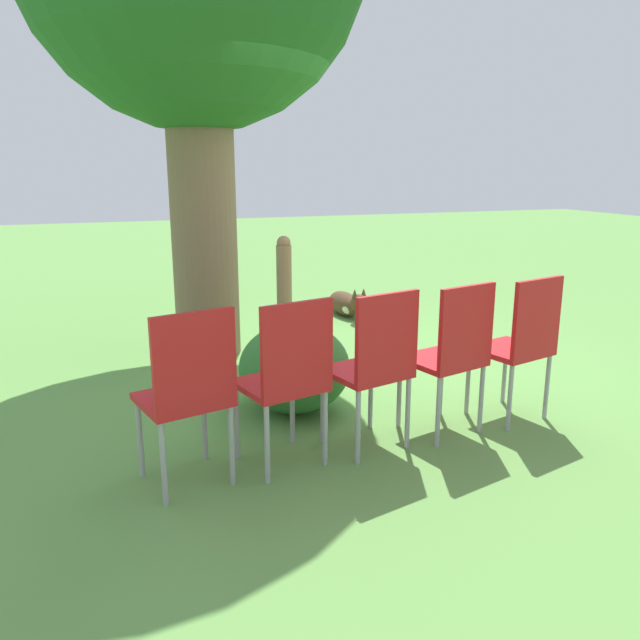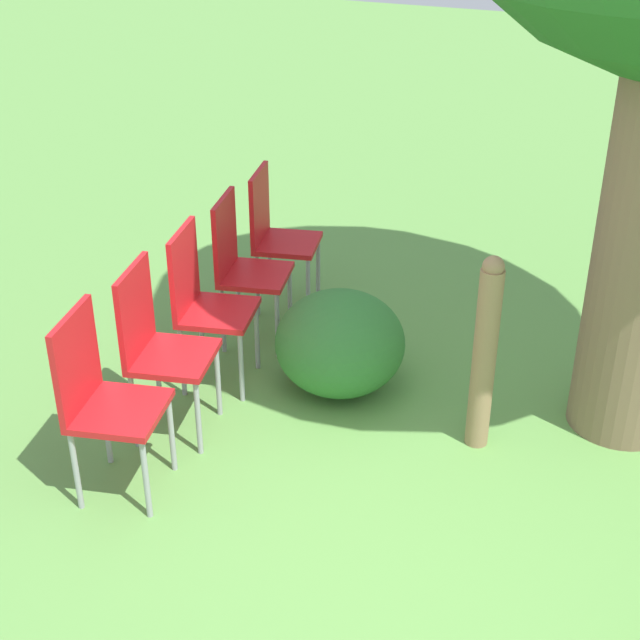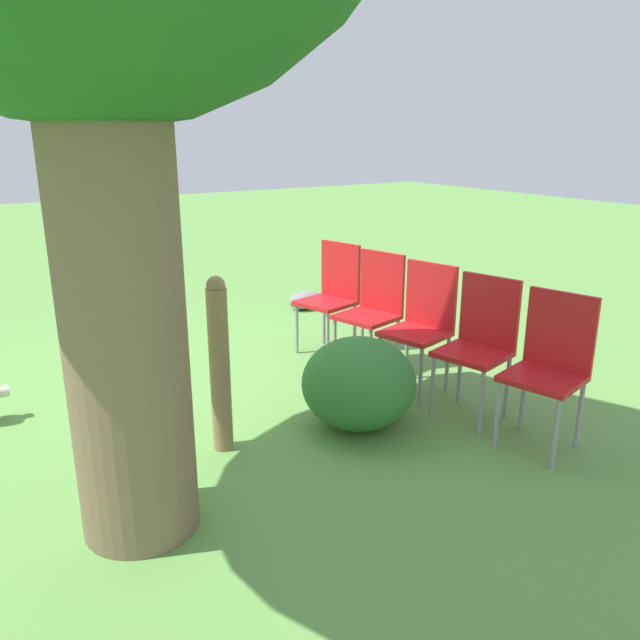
% 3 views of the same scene
% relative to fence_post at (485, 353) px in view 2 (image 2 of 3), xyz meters
% --- Properties ---
extents(ground_plane, '(30.00, 30.00, 0.00)m').
position_rel_fence_post_xyz_m(ground_plane, '(0.02, -0.79, -0.57)').
color(ground_plane, '#609947').
extents(fence_post, '(0.13, 0.13, 1.13)m').
position_rel_fence_post_xyz_m(fence_post, '(0.00, 0.00, 0.00)').
color(fence_post, '#937551').
rests_on(fence_post, ground_plane).
extents(red_chair_0, '(0.52, 0.53, 0.99)m').
position_rel_fence_post_xyz_m(red_chair_0, '(-1.60, -1.16, 0.00)').
color(red_chair_0, red).
rests_on(red_chair_0, ground_plane).
extents(red_chair_1, '(0.52, 0.53, 0.99)m').
position_rel_fence_post_xyz_m(red_chair_1, '(-1.65, -0.61, 0.00)').
color(red_chair_1, red).
rests_on(red_chair_1, ground_plane).
extents(red_chair_2, '(0.52, 0.53, 0.99)m').
position_rel_fence_post_xyz_m(red_chair_2, '(-1.69, -0.05, 0.00)').
color(red_chair_2, red).
rests_on(red_chair_2, ground_plane).
extents(red_chair_3, '(0.52, 0.53, 0.99)m').
position_rel_fence_post_xyz_m(red_chair_3, '(-1.73, 0.50, 0.00)').
color(red_chair_3, red).
rests_on(red_chair_3, ground_plane).
extents(red_chair_4, '(0.52, 0.53, 0.99)m').
position_rel_fence_post_xyz_m(red_chair_4, '(-1.78, 1.05, 0.00)').
color(red_chair_4, red).
rests_on(red_chair_4, ground_plane).
extents(low_shrub, '(0.78, 0.78, 0.62)m').
position_rel_fence_post_xyz_m(low_shrub, '(-0.92, 0.20, -0.26)').
color(low_shrub, '#337533').
rests_on(low_shrub, ground_plane).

